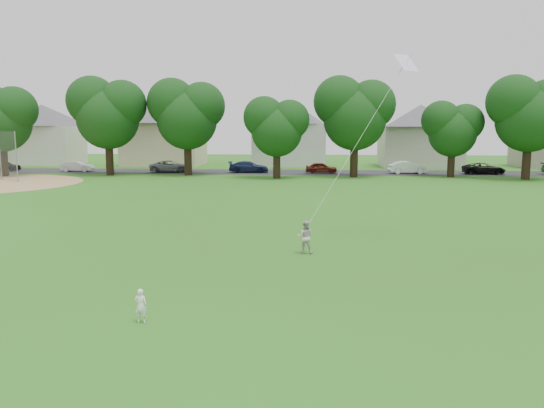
{
  "coord_description": "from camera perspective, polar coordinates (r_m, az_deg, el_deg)",
  "views": [
    {
      "loc": [
        2.94,
        -14.78,
        4.72
      ],
      "look_at": [
        1.65,
        2.0,
        2.3
      ],
      "focal_mm": 35.0,
      "sensor_mm": 36.0,
      "label": 1
    }
  ],
  "objects": [
    {
      "name": "parked_cars",
      "position": [
        55.94,
        3.26,
        3.97
      ],
      "size": [
        63.37,
        2.46,
        1.29
      ],
      "color": "black",
      "rests_on": "ground"
    },
    {
      "name": "street",
      "position": [
        57.05,
        1.45,
        3.45
      ],
      "size": [
        90.0,
        7.0,
        0.01
      ],
      "primitive_type": "cube",
      "color": "#2D2D30",
      "rests_on": "ground"
    },
    {
      "name": "older_boy",
      "position": [
        20.11,
        3.58,
        -3.55
      ],
      "size": [
        0.65,
        0.52,
        1.27
      ],
      "primitive_type": "imported",
      "rotation": [
        0.0,
        0.0,
        3.07
      ],
      "color": "beige",
      "rests_on": "ground"
    },
    {
      "name": "ground",
      "position": [
        15.79,
        -6.61,
        -9.26
      ],
      "size": [
        160.0,
        160.0,
        0.0
      ],
      "primitive_type": "plane",
      "color": "#2D6316",
      "rests_on": "ground"
    },
    {
      "name": "toddler",
      "position": [
        13.54,
        -13.94,
        -10.56
      ],
      "size": [
        0.32,
        0.21,
        0.85
      ],
      "primitive_type": "imported",
      "rotation": [
        0.0,
        0.0,
        3.12
      ],
      "color": "white",
      "rests_on": "ground"
    },
    {
      "name": "tree_row",
      "position": [
        51.05,
        3.73,
        9.85
      ],
      "size": [
        81.61,
        9.46,
        10.09
      ],
      "color": "black",
      "rests_on": "ground"
    },
    {
      "name": "kite",
      "position": [
        21.34,
        9.22,
        6.57
      ],
      "size": [
        2.67,
        2.17,
        8.27
      ],
      "color": "white",
      "rests_on": "ground"
    },
    {
      "name": "house_row",
      "position": [
        66.84,
        2.07,
        8.31
      ],
      "size": [
        76.25,
        13.72,
        10.23
      ],
      "color": "silver",
      "rests_on": "ground"
    }
  ]
}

